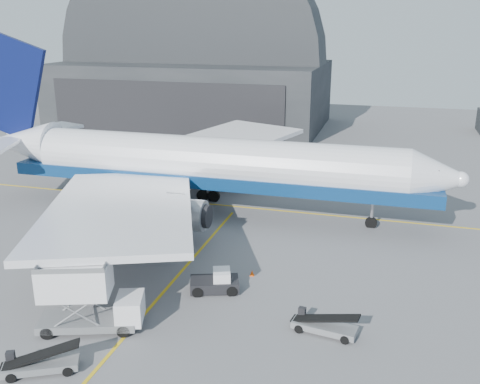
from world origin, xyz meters
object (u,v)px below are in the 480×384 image
(pushback_tug, at_px, (216,283))
(belt_loader_a, at_px, (40,364))
(airliner, at_px, (196,163))
(belt_loader_b, at_px, (324,326))
(catering_truck, at_px, (86,297))

(pushback_tug, distance_m, belt_loader_a, 13.86)
(belt_loader_a, bearing_deg, airliner, 65.04)
(belt_loader_b, bearing_deg, belt_loader_a, -142.10)
(catering_truck, distance_m, belt_loader_b, 15.59)
(belt_loader_b, bearing_deg, catering_truck, -157.46)
(airliner, height_order, catering_truck, airliner)
(pushback_tug, bearing_deg, catering_truck, -150.95)
(belt_loader_a, height_order, belt_loader_b, belt_loader_a)
(airliner, relative_size, belt_loader_b, 11.77)
(catering_truck, height_order, belt_loader_a, catering_truck)
(airliner, relative_size, pushback_tug, 13.06)
(airliner, relative_size, catering_truck, 7.43)
(airliner, distance_m, belt_loader_b, 26.14)
(catering_truck, relative_size, belt_loader_b, 1.58)
(belt_loader_a, bearing_deg, pushback_tug, 34.50)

